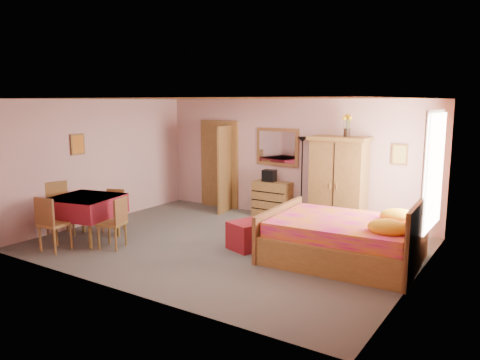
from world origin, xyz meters
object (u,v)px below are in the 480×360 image
Objects in this scene: chair_south at (55,223)px; sunflower_vase at (347,125)px; floor_lamp at (302,179)px; stereo at (269,176)px; chair_east at (112,223)px; wardrobe at (338,183)px; chair_west at (59,209)px; wall_mirror at (277,147)px; chest_of_drawers at (272,199)px; bench at (267,231)px; chair_north at (112,211)px; dining_table at (86,218)px; bed at (343,227)px.

sunflower_vase is at bearing 42.28° from chair_south.
floor_lamp is 1.89× the size of chair_south.
chair_east is at bearing -108.52° from stereo.
sunflower_vase is 0.47× the size of chair_south.
chair_west is (-4.26, -3.43, -0.42)m from wardrobe.
floor_lamp is 4.04× the size of sunflower_vase.
wall_mirror is at bearing 163.63° from chair_west.
chair_west reaches higher than chest_of_drawers.
chair_west is at bearing -133.31° from floor_lamp.
chair_south is (-2.90, -2.29, 0.24)m from bench.
wall_mirror is 2.35× the size of sunflower_vase.
chest_of_drawers is 3.46m from chair_north.
floor_lamp is at bearing -155.51° from chair_north.
wall_mirror is 4.33m from dining_table.
bed is at bearing -39.95° from wall_mirror.
bench is 3.14m from chair_north.
chair_west is (-3.61, -1.68, 0.27)m from bench.
floor_lamp is 0.97× the size of wardrobe.
bed is at bearing 19.21° from dining_table.
sunflower_vase is 0.55× the size of chair_north.
floor_lamp is 1.61× the size of dining_table.
wall_mirror is 0.73× the size of bench.
stereo is 0.29× the size of chair_south.
dining_table is at bearing 88.06° from chair_south.
chair_west is 1.43m from chair_east.
chest_of_drawers is 0.58× the size of bench.
chair_west is at bearing 30.30° from chair_north.
bench is (-1.46, 0.06, -0.31)m from bed.
dining_table is 1.24× the size of chair_east.
dining_table is (-4.40, -1.53, -0.14)m from bed.
wall_mirror is 3.81m from chair_north.
stereo reaches higher than dining_table.
dining_table is (-3.59, -3.35, -0.52)m from wardrobe.
chest_of_drawers is at bearing 5.35° from stereo.
wardrobe is 4.14× the size of sunflower_vase.
bench is at bearing -61.52° from stereo.
dining_table is at bearing -137.74° from sunflower_vase.
sunflower_vase reaches higher than chair_north.
chair_north reaches higher than chest_of_drawers.
chest_of_drawers is 3.73m from chair_east.
chair_south is at bearing -86.26° from dining_table.
chair_east is (-1.25, -3.73, -1.10)m from wall_mirror.
chair_south is 0.94× the size of chair_west.
chair_east is at bearing -130.65° from sunflower_vase.
bench is 3.99m from chair_west.
stereo is at bearing -35.62° from chair_east.
wardrobe is 1.94× the size of chair_south.
chair_west is (-0.67, -0.08, 0.10)m from dining_table.
wall_mirror reaches higher than dining_table.
chest_of_drawers is at bearing 58.90° from chair_south.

